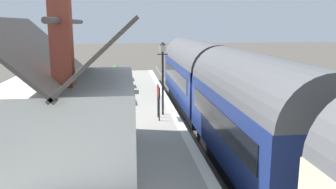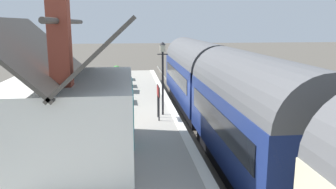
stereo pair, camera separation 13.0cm
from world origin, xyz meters
name	(u,v)px [view 1 (the left image)]	position (x,y,z in m)	size (l,w,h in m)	color
ground_plane	(196,130)	(0.00, 0.00, 0.00)	(160.00, 160.00, 0.00)	#4C473F
platform	(112,123)	(0.00, 4.26, 0.48)	(32.00, 6.52, 0.96)	gray
platform_edge_coping	(173,112)	(0.00, 1.18, 0.97)	(32.00, 0.36, 0.02)	beige
rail_near	(227,127)	(0.00, -1.62, 0.07)	(52.00, 0.08, 0.14)	gray
rail_far	(199,128)	(0.00, -0.18, 0.07)	(52.00, 0.08, 0.14)	gray
train	(252,113)	(-5.23, -0.90, 2.22)	(30.55, 2.73, 4.32)	black
station_building	(74,114)	(-5.47, 5.21, 2.45)	(6.30, 4.14, 5.74)	white
bench_near_building	(124,74)	(10.65, 3.70, 1.43)	(1.41, 0.45, 0.88)	teal
bench_by_lamp	(124,80)	(7.61, 3.63, 1.43)	(1.42, 0.49, 0.88)	teal
bench_mid_platform	(122,94)	(2.51, 3.75, 1.43)	(1.41, 0.47, 0.88)	teal
bench_platform_end	(126,85)	(5.61, 3.53, 1.43)	(1.42, 0.50, 0.88)	teal
planter_edge_far	(108,75)	(11.13, 4.98, 1.30)	(0.40, 0.40, 0.68)	teal
planter_corner_building	(81,106)	(-0.36, 5.65, 1.50)	(0.71, 0.71, 1.04)	teal
planter_by_door	(115,71)	(11.81, 4.37, 1.50)	(0.71, 0.71, 0.99)	black
planter_under_sign	(86,82)	(8.37, 6.39, 1.23)	(1.01, 0.32, 0.56)	black
planter_bench_right	(102,101)	(1.01, 4.75, 1.38)	(0.57, 0.57, 0.83)	black
lamp_post_platform	(163,64)	(-0.40, 1.75, 3.43)	(0.32, 0.50, 3.53)	black
station_sign_board	(158,94)	(-1.14, 2.03, 2.15)	(0.96, 0.06, 1.57)	black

